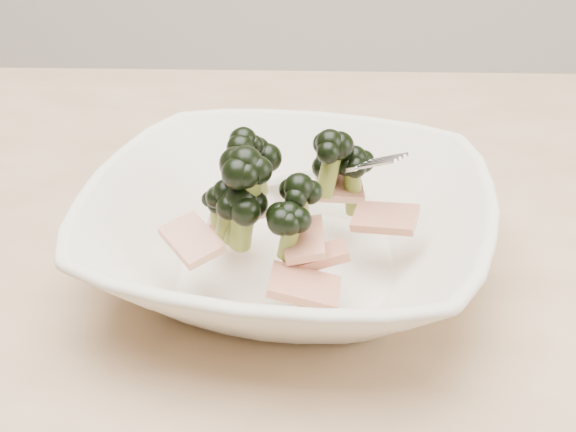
% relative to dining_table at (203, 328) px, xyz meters
% --- Properties ---
extents(dining_table, '(1.20, 0.80, 0.75)m').
position_rel_dining_table_xyz_m(dining_table, '(0.00, 0.00, 0.00)').
color(dining_table, tan).
rests_on(dining_table, ground).
extents(broccoli_dish, '(0.35, 0.35, 0.12)m').
position_rel_dining_table_xyz_m(broccoli_dish, '(0.08, -0.06, 0.14)').
color(broccoli_dish, beige).
rests_on(broccoli_dish, dining_table).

